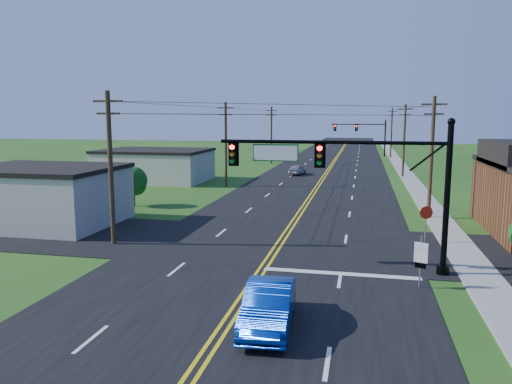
% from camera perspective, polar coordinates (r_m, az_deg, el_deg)
% --- Properties ---
extents(ground, '(260.00, 260.00, 0.00)m').
position_cam_1_polar(ground, '(18.79, -4.09, -15.08)').
color(ground, '#184914').
rests_on(ground, ground).
extents(road_main, '(16.00, 220.00, 0.04)m').
position_cam_1_polar(road_main, '(67.10, 7.90, 2.15)').
color(road_main, black).
rests_on(road_main, ground).
extents(road_cross, '(70.00, 10.00, 0.04)m').
position_cam_1_polar(road_cross, '(29.87, 2.37, -5.94)').
color(road_cross, black).
rests_on(road_cross, ground).
extents(sidewalk, '(2.00, 160.00, 0.08)m').
position_cam_1_polar(sidewalk, '(57.27, 17.66, 0.73)').
color(sidewalk, gray).
rests_on(sidewalk, ground).
extents(signal_mast_main, '(11.30, 0.60, 7.48)m').
position_cam_1_polar(signal_mast_main, '(24.66, 10.82, 1.98)').
color(signal_mast_main, black).
rests_on(signal_mast_main, ground).
extents(signal_mast_far, '(10.98, 0.60, 7.48)m').
position_cam_1_polar(signal_mast_far, '(96.54, 11.95, 6.71)').
color(signal_mast_far, black).
rests_on(signal_mast_far, ground).
extents(cream_bldg_near, '(10.20, 8.20, 4.10)m').
position_cam_1_polar(cream_bldg_near, '(37.93, -23.25, -0.37)').
color(cream_bldg_near, beige).
rests_on(cream_bldg_near, ground).
extents(cream_bldg_far, '(12.20, 9.20, 3.70)m').
position_cam_1_polar(cream_bldg_far, '(59.77, -11.49, 3.04)').
color(cream_bldg_far, beige).
rests_on(cream_bldg_far, ground).
extents(utility_pole_left_a, '(1.80, 0.28, 9.00)m').
position_cam_1_polar(utility_pole_left_a, '(30.27, -16.29, 2.95)').
color(utility_pole_left_a, '#312116').
rests_on(utility_pole_left_a, ground).
extents(utility_pole_left_b, '(1.80, 0.28, 9.00)m').
position_cam_1_polar(utility_pole_left_b, '(53.54, -3.48, 5.63)').
color(utility_pole_left_b, '#312116').
rests_on(utility_pole_left_b, ground).
extents(utility_pole_left_c, '(1.80, 0.28, 9.00)m').
position_cam_1_polar(utility_pole_left_c, '(79.85, 1.77, 6.65)').
color(utility_pole_left_c, '#312116').
rests_on(utility_pole_left_c, ground).
extents(utility_pole_right_a, '(1.80, 0.28, 9.00)m').
position_cam_1_polar(utility_pole_right_a, '(38.91, 19.42, 4.01)').
color(utility_pole_right_a, '#312116').
rests_on(utility_pole_right_a, ground).
extents(utility_pole_right_b, '(1.80, 0.28, 9.00)m').
position_cam_1_polar(utility_pole_right_b, '(64.74, 16.57, 5.82)').
color(utility_pole_right_b, '#312116').
rests_on(utility_pole_right_b, ground).
extents(utility_pole_right_c, '(1.80, 0.28, 9.00)m').
position_cam_1_polar(utility_pole_right_c, '(94.66, 15.21, 6.67)').
color(utility_pole_right_c, '#312116').
rests_on(utility_pole_right_c, ground).
extents(tree_right_back, '(3.00, 3.00, 4.10)m').
position_cam_1_polar(tree_right_back, '(44.21, 26.63, 1.31)').
color(tree_right_back, '#312116').
rests_on(tree_right_back, ground).
extents(tree_left, '(2.40, 2.40, 3.37)m').
position_cam_1_polar(tree_left, '(43.21, -13.88, 1.25)').
color(tree_left, '#312116').
rests_on(tree_left, ground).
extents(blue_car, '(1.98, 4.87, 1.57)m').
position_cam_1_polar(blue_car, '(18.39, 1.47, -12.95)').
color(blue_car, '#0736AA').
rests_on(blue_car, ground).
extents(distant_car, '(2.17, 4.08, 1.32)m').
position_cam_1_polar(distant_car, '(64.68, 4.74, 2.53)').
color(distant_car, '#A0A0A4').
rests_on(distant_car, ground).
extents(route_sign, '(0.57, 0.26, 2.40)m').
position_cam_1_polar(route_sign, '(23.28, 18.31, -7.12)').
color(route_sign, slate).
rests_on(route_sign, ground).
extents(stop_sign, '(0.80, 0.24, 2.30)m').
position_cam_1_polar(stop_sign, '(31.32, 18.86, -2.66)').
color(stop_sign, slate).
rests_on(stop_sign, ground).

